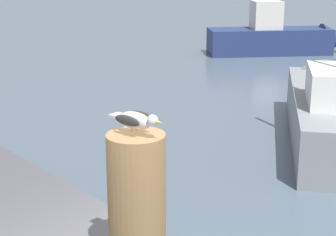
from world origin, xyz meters
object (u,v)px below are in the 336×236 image
object	(u,v)px
mooring_post	(137,200)
boat_grey	(330,105)
seagull	(136,120)
boat_navy	(282,38)

from	to	relation	value
mooring_post	boat_grey	distance (m)	8.55
boat_grey	seagull	bearing A→B (deg)	-65.47
boat_navy	seagull	bearing A→B (deg)	-55.69
seagull	boat_grey	world-z (taller)	boat_grey
mooring_post	boat_navy	xyz separation A→B (m)	(-9.71, 14.24, -1.50)
seagull	boat_grey	bearing A→B (deg)	114.53
mooring_post	seagull	xyz separation A→B (m)	(0.01, 0.00, 0.50)
seagull	boat_navy	distance (m)	17.36
mooring_post	boat_navy	bearing A→B (deg)	124.29
mooring_post	boat_grey	bearing A→B (deg)	114.49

